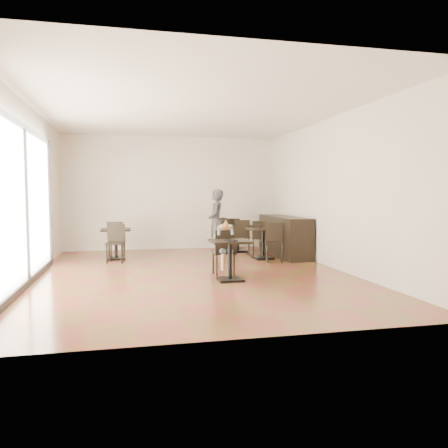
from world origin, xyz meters
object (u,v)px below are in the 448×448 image
object	(u,v)px
cafe_table_mid	(263,243)
chair_left_a	(117,239)
child_chair	(223,252)
cafe_table_left	(116,244)
adult_patron	(216,222)
chair_mid_a	(260,238)
chair_back_b	(243,237)
child_table	(230,260)
chair_left_b	(115,243)
chair_back_a	(233,234)
cafe_table_back	(237,238)
child	(223,247)
chair_mid_b	(274,243)

from	to	relation	value
cafe_table_mid	chair_left_a	world-z (taller)	chair_left_a
child_chair	cafe_table_left	xyz separation A→B (m)	(-2.09, 2.61, -0.08)
adult_patron	chair_mid_a	xyz separation A→B (m)	(1.04, -0.52, -0.40)
cafe_table_mid	cafe_table_left	distance (m)	3.56
chair_left_a	chair_back_b	bearing A→B (deg)	-179.76
cafe_table_left	child_table	bearing A→B (deg)	-56.54
chair_left_b	chair_back_a	world-z (taller)	chair_back_a
cafe_table_back	chair_mid_a	size ratio (longest dim) A/B	0.83
child	chair_mid_b	size ratio (longest dim) A/B	1.25
cafe_table_back	cafe_table_mid	bearing A→B (deg)	-77.87
child_chair	chair_back_a	size ratio (longest dim) A/B	1.00
cafe_table_left	chair_mid_b	world-z (taller)	chair_mid_b
child_chair	cafe_table_back	bearing A→B (deg)	-108.76
child_table	chair_back_a	world-z (taller)	chair_back_a
child_table	child	distance (m)	0.58
adult_patron	child_chair	bearing A→B (deg)	3.36
child	adult_patron	bearing A→B (deg)	81.26
child_table	chair_left_b	size ratio (longest dim) A/B	0.84
child_table	cafe_table_left	bearing A→B (deg)	123.46
cafe_table_left	chair_left_b	bearing A→B (deg)	-90.00
cafe_table_left	chair_back_b	size ratio (longest dim) A/B	0.82
child_chair	child	distance (m)	0.11
child_chair	chair_mid_b	xyz separation A→B (m)	(1.50, 1.33, 0.00)
cafe_table_mid	chair_mid_b	distance (m)	0.56
chair_mid_a	chair_left_b	bearing A→B (deg)	22.63
child	adult_patron	distance (m)	3.00
child	cafe_table_back	size ratio (longest dim) A/B	1.51
adult_patron	cafe_table_left	bearing A→B (deg)	-70.32
chair_mid_a	cafe_table_back	bearing A→B (deg)	-47.66
child_chair	chair_mid_a	xyz separation A→B (m)	(1.50, 2.43, 0.00)
adult_patron	cafe_table_mid	world-z (taller)	adult_patron
child_chair	cafe_table_left	world-z (taller)	child_chair
child_chair	cafe_table_back	size ratio (longest dim) A/B	1.20
cafe_table_mid	chair_back_b	size ratio (longest dim) A/B	0.84
chair_left_a	chair_left_b	distance (m)	1.10
chair_mid_a	chair_left_b	distance (m)	3.60
child_chair	child	bearing A→B (deg)	-0.00
chair_back_a	chair_left_a	bearing A→B (deg)	23.41
cafe_table_left	chair_mid_b	xyz separation A→B (m)	(3.58, -1.28, 0.08)
child_chair	chair_left_a	bearing A→B (deg)	-56.54
chair_back_a	chair_mid_b	bearing A→B (deg)	111.13
cafe_table_left	chair_left_b	size ratio (longest dim) A/B	0.83
cafe_table_left	chair_mid_a	world-z (taller)	chair_mid_a
chair_mid_b	cafe_table_left	bearing A→B (deg)	177.09
chair_back_a	chair_back_b	xyz separation A→B (m)	(0.00, -1.10, 0.00)
cafe_table_mid	cafe_table_back	xyz separation A→B (m)	(-0.29, 1.37, -0.00)
chair_back_b	child_chair	bearing A→B (deg)	-100.14
child_table	cafe_table_back	distance (m)	3.96
cafe_table_left	chair_back_a	bearing A→B (deg)	20.42
chair_left_a	chair_mid_a	bearing A→B (deg)	176.95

